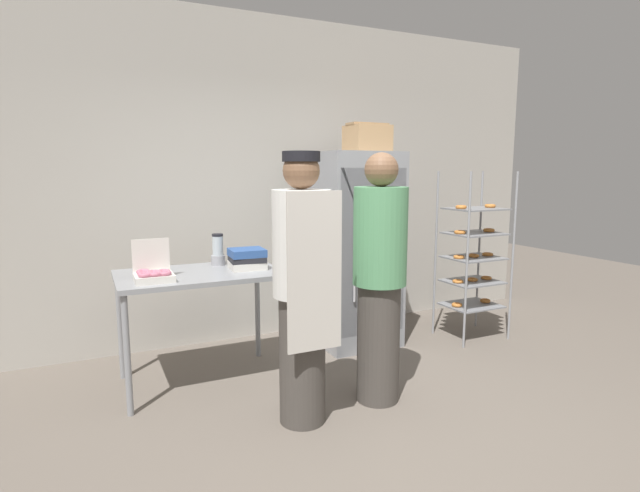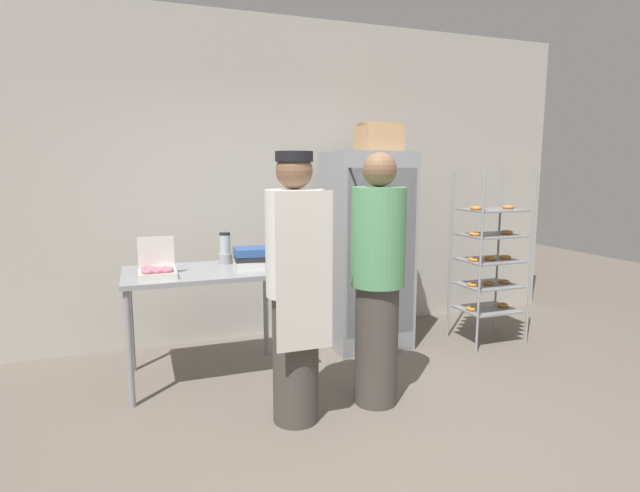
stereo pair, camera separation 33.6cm
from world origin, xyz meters
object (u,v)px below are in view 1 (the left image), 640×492
refrigerator (355,250)px  baking_rack (473,257)px  person_baker (302,286)px  person_customer (379,278)px  binder_stack (247,259)px  cardboard_storage_box (367,138)px  donut_box (153,274)px  blender_pitcher (218,251)px

refrigerator → baking_rack: 1.18m
refrigerator → person_baker: refrigerator is taller
person_customer → binder_stack: bearing=130.6°
baking_rack → binder_stack: baking_rack is taller
cardboard_storage_box → person_customer: bearing=-116.1°
donut_box → person_baker: size_ratio=0.16×
refrigerator → cardboard_storage_box: bearing=-9.3°
baking_rack → blender_pitcher: 2.46m
blender_pitcher → binder_stack: size_ratio=0.90×
donut_box → person_customer: 1.57m
donut_box → binder_stack: bearing=11.8°
refrigerator → blender_pitcher: size_ratio=7.02×
donut_box → cardboard_storage_box: (1.97, 0.45, 1.00)m
blender_pitcher → baking_rack: bearing=-6.5°
binder_stack → blender_pitcher: bearing=123.8°
person_baker → cardboard_storage_box: bearing=45.4°
refrigerator → donut_box: 1.93m
blender_pitcher → person_baker: size_ratio=0.15×
donut_box → person_customer: size_ratio=0.16×
cardboard_storage_box → person_baker: 1.93m
binder_stack → person_customer: person_customer is taller
cardboard_storage_box → person_customer: size_ratio=0.21×
baking_rack → cardboard_storage_box: (-1.02, 0.33, 1.13)m
blender_pitcher → person_customer: bearing=-50.9°
baking_rack → person_baker: size_ratio=0.93×
binder_stack → person_baker: bearing=-84.0°
cardboard_storage_box → baking_rack: bearing=-17.7°
cardboard_storage_box → person_customer: cardboard_storage_box is taller
person_baker → person_customer: bearing=5.3°
donut_box → blender_pitcher: donut_box is taller
donut_box → person_customer: bearing=-25.2°
person_customer → donut_box: bearing=154.8°
donut_box → cardboard_storage_box: cardboard_storage_box is taller
blender_pitcher → refrigerator: bearing=2.7°
baking_rack → donut_box: size_ratio=5.73×
baking_rack → person_baker: bearing=-158.7°
donut_box → binder_stack: size_ratio=0.99×
donut_box → cardboard_storage_box: bearing=12.8°
baking_rack → cardboard_storage_box: size_ratio=4.43×
baking_rack → person_customer: size_ratio=0.93×
blender_pitcher → binder_stack: blender_pitcher is taller
refrigerator → baking_rack: size_ratio=1.11×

